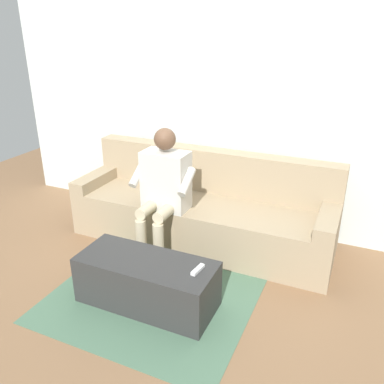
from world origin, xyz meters
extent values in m
plane|color=#846042|center=(0.00, 0.60, 0.00)|extent=(8.00, 8.00, 0.00)
cube|color=silver|center=(0.00, -0.67, 1.33)|extent=(5.19, 0.06, 2.67)
cube|color=#9E896B|center=(0.00, 0.00, 0.23)|extent=(2.27, 0.61, 0.46)
cube|color=#9E896B|center=(0.00, -0.40, 0.45)|extent=(2.63, 0.19, 0.90)
cube|color=#9E896B|center=(-1.22, 0.00, 0.29)|extent=(0.18, 0.61, 0.58)
cube|color=#9E896B|center=(1.22, 0.00, 0.29)|extent=(0.18, 0.61, 0.58)
cube|color=#2D2D2D|center=(0.00, 1.00, 0.20)|extent=(1.10, 0.46, 0.40)
cube|color=beige|center=(0.24, 0.18, 0.74)|extent=(0.43, 0.25, 0.56)
sphere|color=brown|center=(0.24, 0.18, 1.14)|extent=(0.20, 0.20, 0.20)
cylinder|color=#C6B793|center=(0.15, 0.35, 0.51)|extent=(0.11, 0.34, 0.11)
cylinder|color=#C6B793|center=(0.33, 0.35, 0.51)|extent=(0.11, 0.34, 0.11)
cylinder|color=#C6B793|center=(0.15, 0.53, 0.23)|extent=(0.10, 0.10, 0.46)
cylinder|color=#C6B793|center=(0.33, 0.53, 0.23)|extent=(0.10, 0.10, 0.46)
cylinder|color=beige|center=(-0.01, 0.26, 0.79)|extent=(0.08, 0.27, 0.22)
cylinder|color=beige|center=(0.49, 0.26, 0.79)|extent=(0.08, 0.27, 0.22)
cube|color=white|center=(-0.42, 0.96, 0.41)|extent=(0.06, 0.15, 0.02)
cube|color=#4C7056|center=(0.00, 0.86, 0.00)|extent=(1.62, 1.54, 0.01)
camera|label=1|loc=(-1.41, 3.26, 2.09)|focal=37.37mm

